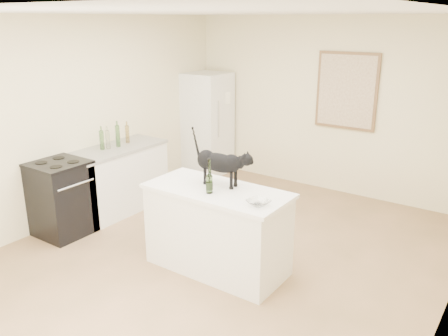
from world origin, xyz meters
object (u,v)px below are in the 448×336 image
fridge (207,124)px  glass_bowl (258,203)px  black_cat (219,165)px  wine_bottle (209,178)px  stove (62,199)px

fridge → glass_bowl: fridge is taller
fridge → black_cat: bearing=-50.7°
glass_bowl → wine_bottle: bearing=-179.4°
wine_bottle → glass_bowl: size_ratio=1.50×
wine_bottle → stove: bearing=-172.6°
wine_bottle → glass_bowl: (0.56, 0.01, -0.13)m
fridge → black_cat: fridge is taller
black_cat → glass_bowl: black_cat is taller
fridge → glass_bowl: 3.74m
stove → fridge: fridge is taller
stove → glass_bowl: glass_bowl is taller
fridge → black_cat: (2.00, -2.44, 0.27)m
glass_bowl → stove: bearing=-174.0°
stove → wine_bottle: size_ratio=2.86×
fridge → black_cat: 3.17m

